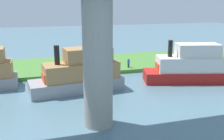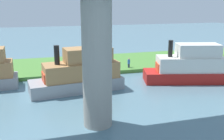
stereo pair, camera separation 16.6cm
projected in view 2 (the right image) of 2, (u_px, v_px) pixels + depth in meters
ground_plane at (96, 76)px, 35.36m from camera, size 160.00×160.00×0.00m
grassy_bank at (88, 64)px, 40.88m from camera, size 80.00×12.00×0.50m
bridge_pylon at (97, 62)px, 19.94m from camera, size 2.30×2.30×10.38m
person_on_bank at (129, 63)px, 37.68m from camera, size 0.49×0.49×1.39m
mooring_post at (55, 70)px, 34.50m from camera, size 0.20×0.20×0.94m
riverboat_paddlewheel at (80, 73)px, 29.13m from camera, size 10.60×4.55×5.26m
houseboat_blue at (189, 66)px, 32.42m from camera, size 10.72×5.89×5.21m
pontoon_yellow at (67, 78)px, 32.61m from camera, size 4.13×2.27×1.31m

